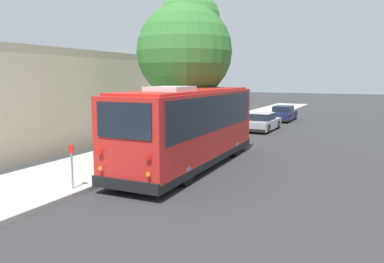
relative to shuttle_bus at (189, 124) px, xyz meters
The scene contains 9 objects.
ground_plane 2.18m from the shuttle_bus, behind, with size 160.00×160.00×0.00m, color #333335.
sidewalk_slab 4.12m from the shuttle_bus, 107.70° to the left, with size 80.00×4.00×0.15m, color beige.
curb_strip 2.57m from the shuttle_bus, 127.60° to the left, with size 80.00×0.14×0.15m, color #AAA69D.
shuttle_bus is the anchor object (origin of this frame).
parked_sedan_silver 12.24m from the shuttle_bus, ahead, with size 4.30×1.84×1.29m.
parked_sedan_navy 19.05m from the shuttle_bus, ahead, with size 4.42×1.86×1.32m.
street_tree 5.79m from the shuttle_bus, 29.37° to the left, with size 5.05×5.05×8.30m.
sign_post_near 5.44m from the shuttle_bus, 160.28° to the left, with size 0.06×0.22×1.48m.
sign_post_far 3.69m from the shuttle_bus, 149.58° to the left, with size 0.06×0.22×1.50m.
Camera 1 is at (-12.95, -7.04, 3.83)m, focal length 35.00 mm.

